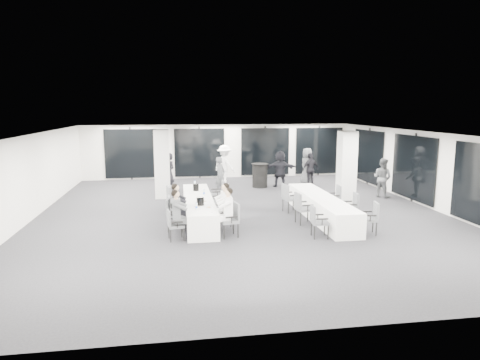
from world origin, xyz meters
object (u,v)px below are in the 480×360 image
at_px(chair_side_left_near, 317,219).
at_px(standing_guest_d, 310,167).
at_px(chair_side_right_far, 335,196).
at_px(standing_guest_f, 280,166).
at_px(standing_guest_c, 225,162).
at_px(standing_guest_g, 169,170).
at_px(cocktail_table, 260,175).
at_px(ice_bucket_near, 200,201).
at_px(chair_main_left_fourth, 173,199).
at_px(standing_guest_h, 382,175).
at_px(chair_main_left_near, 173,223).
at_px(chair_main_right_mid, 225,205).
at_px(chair_main_right_fourth, 221,199).
at_px(chair_side_left_far, 289,196).
at_px(ice_bucket_far, 196,187).
at_px(standing_guest_e, 307,164).
at_px(chair_main_right_far, 219,193).
at_px(chair_side_left_mid, 302,206).
at_px(chair_side_right_near, 371,216).
at_px(chair_side_right_mid, 351,205).
at_px(standing_guest_a, 220,173).
at_px(banquet_table_main, 199,208).
at_px(chair_main_right_second, 228,213).
at_px(chair_main_left_mid, 173,208).
at_px(banquet_table_side, 321,207).
at_px(chair_main_left_far, 173,196).
at_px(chair_main_left_second, 173,212).
at_px(chair_main_right_near, 232,217).

bearing_deg(chair_side_left_near, standing_guest_d, 168.16).
distance_m(chair_side_right_far, standing_guest_f, 5.06).
height_order(standing_guest_c, standing_guest_g, standing_guest_c).
bearing_deg(cocktail_table, ice_bucket_near, -115.61).
distance_m(chair_main_left_fourth, standing_guest_h, 8.77).
relative_size(cocktail_table, standing_guest_f, 0.57).
relative_size(chair_main_left_near, ice_bucket_near, 3.36).
bearing_deg(chair_main_right_mid, chair_side_right_far, -69.74).
bearing_deg(chair_side_left_near, chair_main_right_fourth, -138.81).
distance_m(cocktail_table, standing_guest_h, 5.44).
distance_m(chair_side_left_near, standing_guest_d, 8.27).
height_order(standing_guest_g, standing_guest_h, standing_guest_g).
distance_m(cocktail_table, chair_main_right_mid, 6.19).
bearing_deg(chair_main_left_near, standing_guest_g, 173.14).
xyz_separation_m(chair_side_left_far, standing_guest_f, (0.88, 4.86, 0.39)).
xyz_separation_m(standing_guest_d, ice_bucket_far, (-5.61, -4.25, -0.02)).
xyz_separation_m(standing_guest_e, standing_guest_f, (-1.43, -0.38, -0.03)).
bearing_deg(standing_guest_g, chair_main_right_far, -7.00).
relative_size(chair_main_right_mid, chair_side_left_mid, 0.90).
xyz_separation_m(cocktail_table, standing_guest_g, (-4.16, -0.61, 0.41)).
distance_m(chair_side_right_near, standing_guest_e, 8.27).
distance_m(chair_side_left_far, chair_side_right_far, 1.67).
distance_m(chair_side_right_mid, standing_guest_a, 6.46).
relative_size(chair_main_right_far, standing_guest_d, 0.58).
bearing_deg(ice_bucket_far, banquet_table_main, -88.74).
relative_size(chair_main_right_second, chair_main_right_fourth, 1.02).
relative_size(chair_main_left_mid, chair_side_right_far, 0.96).
height_order(banquet_table_side, chair_side_right_mid, chair_side_right_mid).
distance_m(chair_main_left_fourth, chair_main_right_second, 2.59).
bearing_deg(ice_bucket_near, standing_guest_h, 25.38).
bearing_deg(standing_guest_a, chair_main_right_mid, -150.03).
bearing_deg(chair_side_right_far, chair_side_left_far, 90.63).
distance_m(chair_main_left_mid, chair_main_left_far, 2.01).
distance_m(chair_main_right_mid, standing_guest_f, 6.61).
relative_size(chair_main_left_second, standing_guest_f, 0.51).
bearing_deg(chair_main_right_near, standing_guest_h, -66.79).
relative_size(chair_main_left_mid, chair_main_right_second, 0.99).
bearing_deg(banquet_table_main, chair_main_left_mid, -155.23).
bearing_deg(chair_main_left_fourth, standing_guest_f, 121.18).
xyz_separation_m(banquet_table_main, chair_side_right_near, (4.89, -2.43, 0.17)).
relative_size(banquet_table_side, standing_guest_c, 2.33).
bearing_deg(standing_guest_a, chair_side_left_mid, -124.50).
height_order(chair_main_right_near, ice_bucket_near, ice_bucket_near).
bearing_deg(chair_main_left_mid, chair_main_right_mid, 90.73).
xyz_separation_m(cocktail_table, chair_main_left_mid, (-3.98, -5.81, -0.05)).
height_order(chair_side_left_near, standing_guest_h, standing_guest_h).
bearing_deg(chair_main_left_fourth, chair_main_left_far, 166.72).
relative_size(chair_main_left_second, chair_main_right_far, 0.95).
height_order(chair_main_left_far, chair_main_right_fourth, chair_main_right_fourth).
relative_size(cocktail_table, standing_guest_c, 0.52).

